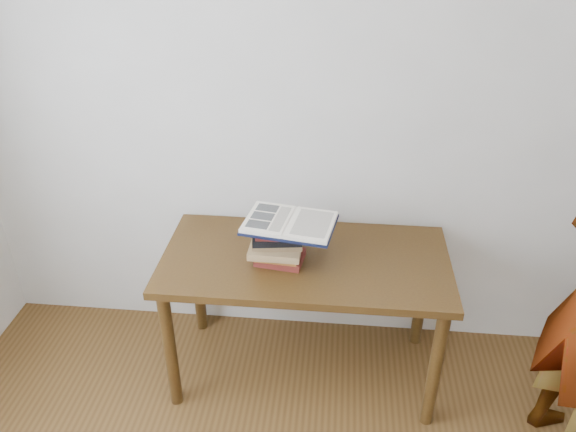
# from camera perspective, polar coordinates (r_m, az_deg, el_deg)

# --- Properties ---
(room_shell) EXTENTS (3.54, 3.54, 2.62)m
(room_shell) POSITION_cam_1_polar(r_m,az_deg,el_deg) (0.97, -6.51, -5.78)
(room_shell) COLOR silver
(room_shell) RESTS_ON ground
(desk) EXTENTS (1.33, 0.67, 0.71)m
(desk) POSITION_cam_1_polar(r_m,az_deg,el_deg) (2.66, 1.75, -5.96)
(desk) COLOR #422C10
(desk) RESTS_ON ground
(book_stack) EXTENTS (0.25, 0.21, 0.19)m
(book_stack) POSITION_cam_1_polar(r_m,az_deg,el_deg) (2.52, -1.01, -2.91)
(book_stack) COLOR maroon
(book_stack) RESTS_ON desk
(open_book) EXTENTS (0.43, 0.33, 0.03)m
(open_book) POSITION_cam_1_polar(r_m,az_deg,el_deg) (2.46, 0.18, -0.71)
(open_book) COLOR black
(open_book) RESTS_ON book_stack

